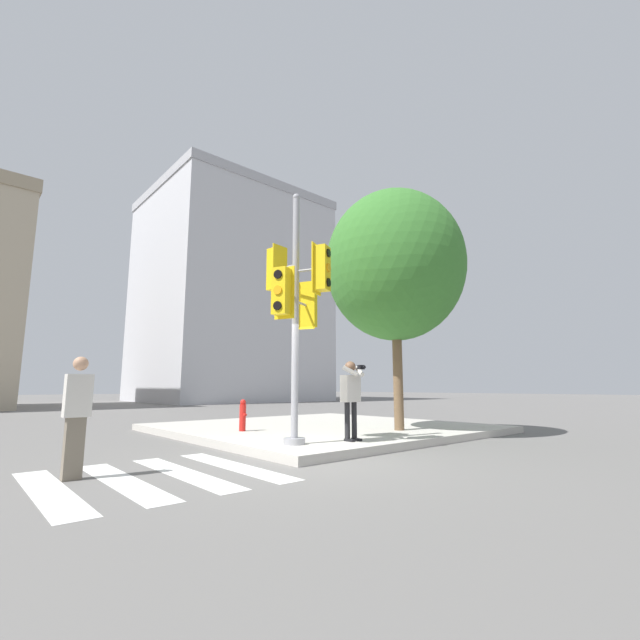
{
  "coord_description": "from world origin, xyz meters",
  "views": [
    {
      "loc": [
        -4.84,
        -6.02,
        1.26
      ],
      "look_at": [
        0.94,
        0.62,
        2.64
      ],
      "focal_mm": 24.0,
      "sensor_mm": 36.0,
      "label": 1
    }
  ],
  "objects_px": {
    "traffic_signal_pole": "(296,297)",
    "fire_hydrant": "(243,415)",
    "person_photographer": "(351,392)",
    "street_tree": "(395,265)",
    "pedestrian_distant": "(77,413)"
  },
  "relations": [
    {
      "from": "traffic_signal_pole",
      "to": "fire_hydrant",
      "type": "xyz_separation_m",
      "value": [
        0.52,
        2.82,
        -2.5
      ]
    },
    {
      "from": "traffic_signal_pole",
      "to": "fire_hydrant",
      "type": "height_order",
      "value": "traffic_signal_pole"
    },
    {
      "from": "person_photographer",
      "to": "fire_hydrant",
      "type": "distance_m",
      "value": 3.29
    },
    {
      "from": "traffic_signal_pole",
      "to": "street_tree",
      "type": "relative_size",
      "value": 0.8
    },
    {
      "from": "street_tree",
      "to": "traffic_signal_pole",
      "type": "bearing_deg",
      "value": -173.72
    },
    {
      "from": "street_tree",
      "to": "fire_hydrant",
      "type": "distance_m",
      "value": 5.6
    },
    {
      "from": "pedestrian_distant",
      "to": "fire_hydrant",
      "type": "height_order",
      "value": "pedestrian_distant"
    },
    {
      "from": "street_tree",
      "to": "fire_hydrant",
      "type": "relative_size",
      "value": 8.19
    },
    {
      "from": "person_photographer",
      "to": "pedestrian_distant",
      "type": "xyz_separation_m",
      "value": [
        -4.94,
        0.5,
        -0.25
      ]
    },
    {
      "from": "person_photographer",
      "to": "street_tree",
      "type": "bearing_deg",
      "value": 16.87
    },
    {
      "from": "traffic_signal_pole",
      "to": "pedestrian_distant",
      "type": "height_order",
      "value": "traffic_signal_pole"
    },
    {
      "from": "traffic_signal_pole",
      "to": "pedestrian_distant",
      "type": "relative_size",
      "value": 3.01
    },
    {
      "from": "traffic_signal_pole",
      "to": "pedestrian_distant",
      "type": "distance_m",
      "value": 4.34
    },
    {
      "from": "pedestrian_distant",
      "to": "person_photographer",
      "type": "bearing_deg",
      "value": -5.75
    },
    {
      "from": "traffic_signal_pole",
      "to": "person_photographer",
      "type": "relative_size",
      "value": 3.15
    }
  ]
}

